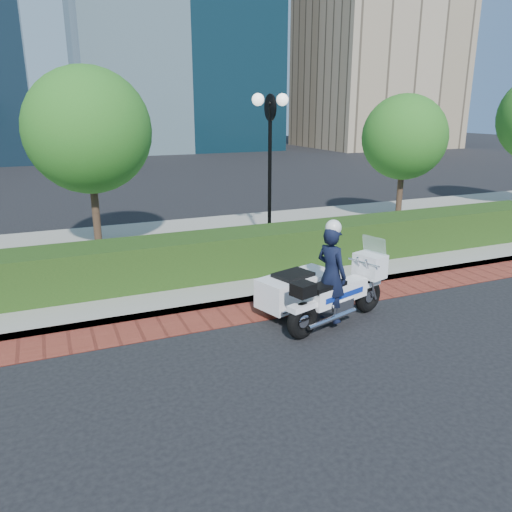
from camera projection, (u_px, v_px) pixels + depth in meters
name	position (u px, v px, depth m)	size (l,w,h in m)	color
ground	(336.00, 332.00, 9.25)	(120.00, 120.00, 0.00)	black
brick_strip	(298.00, 304.00, 10.57)	(60.00, 1.00, 0.01)	maroon
sidewalk	(227.00, 248.00, 14.52)	(60.00, 8.00, 0.15)	gray
hedge_main	(259.00, 250.00, 12.24)	(18.00, 1.20, 1.00)	black
lamppost	(270.00, 148.00, 13.36)	(1.02, 0.70, 4.21)	black
tree_b	(88.00, 131.00, 12.69)	(3.20, 3.20, 4.89)	#332319
tree_c	(404.00, 137.00, 16.54)	(2.80, 2.80, 4.30)	#332319
tower_right	(381.00, 2.00, 49.23)	(14.00, 12.00, 28.00)	gray
police_motorcycle	(320.00, 285.00, 9.60)	(2.61, 1.89, 2.09)	black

